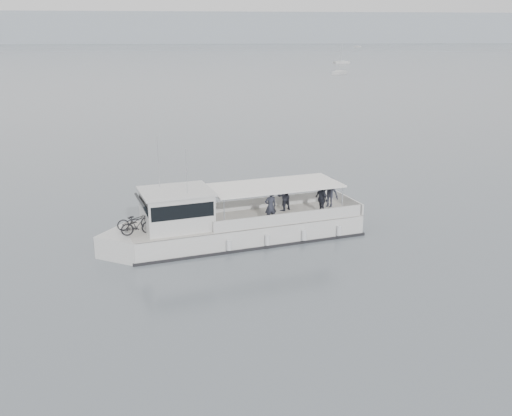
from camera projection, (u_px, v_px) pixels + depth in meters
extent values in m
plane|color=slate|center=(282.00, 252.00, 26.55)|extent=(1400.00, 1400.00, 0.00)
cube|color=#939EA8|center=(186.00, 28.00, 553.45)|extent=(1400.00, 90.00, 28.00)
cube|color=silver|center=(246.00, 231.00, 28.07)|extent=(11.79, 5.61, 1.23)
cube|color=silver|center=(129.00, 246.00, 26.16)|extent=(3.00, 3.00, 1.23)
cube|color=beige|center=(246.00, 219.00, 27.89)|extent=(11.79, 5.61, 0.06)
cube|color=black|center=(246.00, 238.00, 28.19)|extent=(12.00, 5.76, 0.17)
cube|color=silver|center=(267.00, 202.00, 29.69)|extent=(7.41, 1.86, 0.57)
cube|color=silver|center=(290.00, 219.00, 27.07)|extent=(7.41, 1.86, 0.57)
cube|color=silver|center=(348.00, 202.00, 29.71)|extent=(0.80, 2.98, 0.57)
cube|color=silver|center=(177.00, 210.00, 26.49)|extent=(3.55, 3.20, 1.71)
cube|color=black|center=(145.00, 210.00, 25.95)|extent=(1.07, 2.43, 1.10)
cube|color=black|center=(176.00, 204.00, 26.41)|extent=(3.38, 3.19, 0.66)
cube|color=silver|center=(176.00, 191.00, 26.23)|extent=(3.78, 3.43, 0.09)
cube|color=white|center=(275.00, 185.00, 27.94)|extent=(6.94, 4.27, 0.08)
cylinder|color=silver|center=(224.00, 215.00, 25.96)|extent=(0.07, 0.07, 1.57)
cylinder|color=silver|center=(208.00, 200.00, 28.34)|extent=(0.07, 0.07, 1.57)
cylinder|color=silver|center=(342.00, 202.00, 28.00)|extent=(0.07, 0.07, 1.57)
cylinder|color=silver|center=(318.00, 189.00, 30.38)|extent=(0.07, 0.07, 1.57)
cylinder|color=silver|center=(158.00, 162.00, 26.44)|extent=(0.03, 0.03, 2.47)
cylinder|color=silver|center=(187.00, 172.00, 25.45)|extent=(0.03, 0.03, 2.09)
cylinder|color=silver|center=(229.00, 245.00, 26.09)|extent=(0.27, 0.27, 0.47)
cylinder|color=silver|center=(267.00, 240.00, 26.72)|extent=(0.27, 0.27, 0.47)
cylinder|color=silver|center=(304.00, 235.00, 27.36)|extent=(0.27, 0.27, 0.47)
cylinder|color=silver|center=(339.00, 231.00, 28.00)|extent=(0.27, 0.27, 0.47)
imported|color=black|center=(135.00, 221.00, 26.32)|extent=(1.72, 0.93, 0.86)
imported|color=black|center=(137.00, 225.00, 25.63)|extent=(1.56, 0.76, 0.90)
imported|color=#282A36|center=(270.00, 206.00, 27.21)|extent=(0.65, 0.50, 1.60)
imported|color=#282A36|center=(284.00, 196.00, 29.02)|extent=(0.98, 0.92, 1.60)
imported|color=#282A36|center=(321.00, 199.00, 28.42)|extent=(0.69, 1.01, 1.60)
imported|color=#282A36|center=(329.00, 192.00, 29.59)|extent=(1.16, 1.13, 1.60)
cube|color=silver|center=(341.00, 62.00, 189.23)|extent=(5.82, 3.30, 0.75)
cube|color=silver|center=(341.00, 61.00, 189.14)|extent=(2.31, 2.05, 0.45)
cylinder|color=silver|center=(342.00, 52.00, 188.25)|extent=(0.08, 0.08, 6.10)
cube|color=silver|center=(357.00, 47.00, 405.15)|extent=(4.49, 5.31, 0.75)
cube|color=silver|center=(357.00, 46.00, 405.06)|extent=(2.30, 2.38, 0.45)
cube|color=silver|center=(340.00, 73.00, 141.43)|extent=(4.86, 5.85, 0.75)
cube|color=silver|center=(340.00, 71.00, 141.34)|extent=(2.50, 2.61, 0.45)
cylinder|color=silver|center=(340.00, 58.00, 140.40)|extent=(0.08, 0.08, 6.41)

